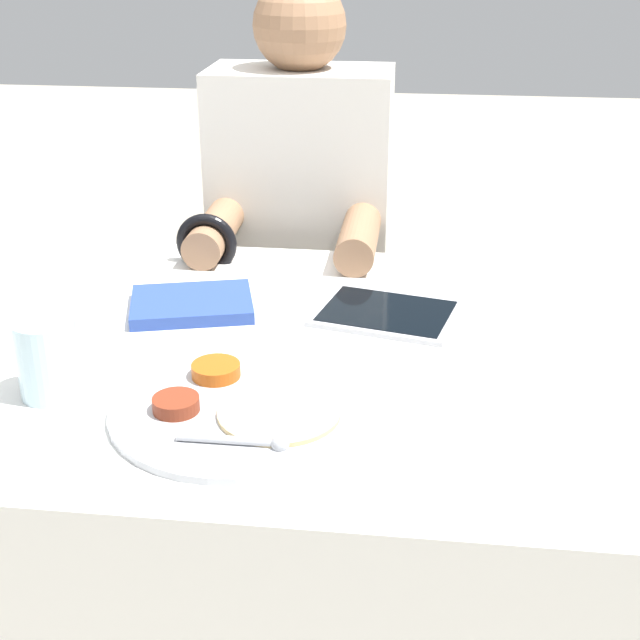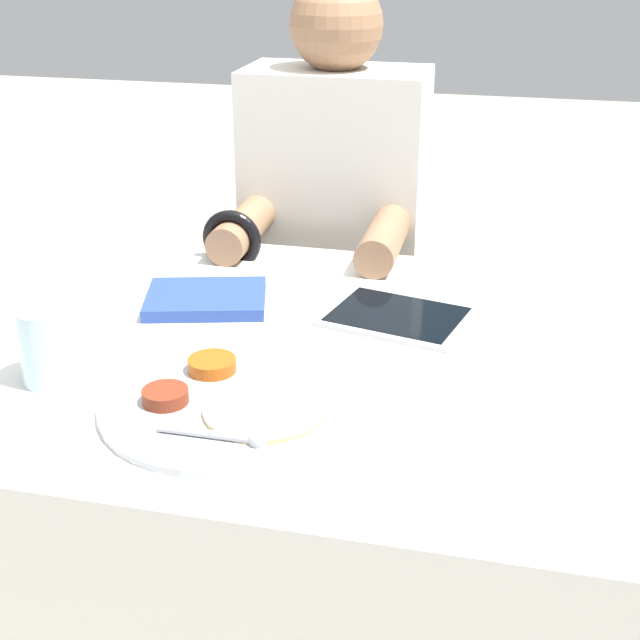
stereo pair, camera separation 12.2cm
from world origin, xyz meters
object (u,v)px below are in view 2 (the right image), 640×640
object	(u,v)px
thali_tray	(226,402)
person_diner	(334,293)
tablet_device	(397,316)
drinking_glass	(49,345)
red_notebook	(206,300)

from	to	relation	value
thali_tray	person_diner	bearing A→B (deg)	92.14
thali_tray	tablet_device	xyz separation A→B (m)	(0.17, 0.32, -0.00)
tablet_device	drinking_glass	distance (m)	0.52
thali_tray	red_notebook	size ratio (longest dim) A/B	1.47
red_notebook	thali_tray	bearing A→B (deg)	-65.78
thali_tray	red_notebook	bearing A→B (deg)	114.22
red_notebook	drinking_glass	xyz separation A→B (m)	(-0.11, -0.28, 0.04)
red_notebook	drinking_glass	bearing A→B (deg)	-111.62
tablet_device	drinking_glass	xyz separation A→B (m)	(-0.42, -0.30, 0.05)
person_diner	drinking_glass	bearing A→B (deg)	-106.25
thali_tray	person_diner	xyz separation A→B (m)	(-0.03, 0.77, -0.17)
red_notebook	drinking_glass	size ratio (longest dim) A/B	2.07
red_notebook	tablet_device	size ratio (longest dim) A/B	0.89
person_diner	tablet_device	bearing A→B (deg)	-66.37
thali_tray	drinking_glass	xyz separation A→B (m)	(-0.25, 0.02, 0.04)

